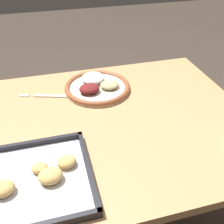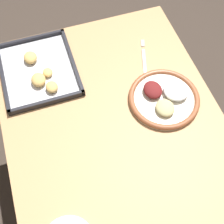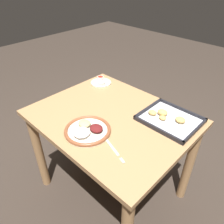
% 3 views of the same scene
% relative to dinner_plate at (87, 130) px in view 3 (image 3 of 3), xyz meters
% --- Properties ---
extents(ground_plane, '(8.00, 8.00, 0.00)m').
position_rel_dinner_plate_xyz_m(ground_plane, '(-0.01, 0.20, -0.72)').
color(ground_plane, '#382D26').
extents(dining_table, '(0.93, 0.75, 0.71)m').
position_rel_dinner_plate_xyz_m(dining_table, '(-0.01, 0.20, -0.14)').
color(dining_table, '#AD7F51').
rests_on(dining_table, ground_plane).
extents(dinner_plate, '(0.26, 0.26, 0.04)m').
position_rel_dinner_plate_xyz_m(dinner_plate, '(0.00, 0.00, 0.00)').
color(dinner_plate, beige).
rests_on(dinner_plate, dining_table).
extents(fork, '(0.21, 0.08, 0.00)m').
position_rel_dinner_plate_xyz_m(fork, '(0.18, 0.01, -0.01)').
color(fork, silver).
rests_on(fork, dining_table).
extents(saucer_plate, '(0.15, 0.15, 0.04)m').
position_rel_dinner_plate_xyz_m(saucer_plate, '(-0.36, 0.45, -0.00)').
color(saucer_plate, beige).
rests_on(saucer_plate, dining_table).
extents(baking_tray, '(0.33, 0.28, 0.04)m').
position_rel_dinner_plate_xyz_m(baking_tray, '(0.26, 0.40, -0.00)').
color(baking_tray, black).
rests_on(baking_tray, dining_table).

